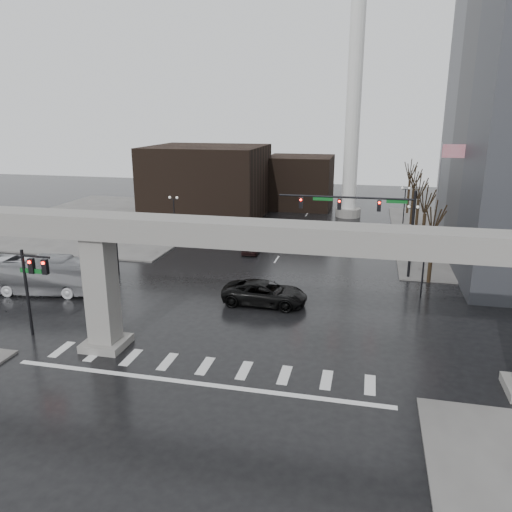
# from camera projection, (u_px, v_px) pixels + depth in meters

# --- Properties ---
(ground) EXTENTS (160.00, 160.00, 0.00)m
(ground) POSITION_uv_depth(u_px,v_px,m) (210.00, 358.00, 30.62)
(ground) COLOR black
(ground) RESTS_ON ground
(sidewalk_nw) EXTENTS (28.00, 36.00, 0.15)m
(sidewalk_nw) POSITION_uv_depth(u_px,v_px,m) (113.00, 220.00, 69.91)
(sidewalk_nw) COLOR slate
(sidewalk_nw) RESTS_ON ground
(elevated_guideway) EXTENTS (48.00, 2.60, 8.70)m
(elevated_guideway) POSITION_uv_depth(u_px,v_px,m) (228.00, 252.00, 28.45)
(elevated_guideway) COLOR gray
(elevated_guideway) RESTS_ON ground
(building_far_left) EXTENTS (16.00, 14.00, 10.00)m
(building_far_left) POSITION_uv_depth(u_px,v_px,m) (207.00, 181.00, 71.59)
(building_far_left) COLOR black
(building_far_left) RESTS_ON ground
(building_far_mid) EXTENTS (10.00, 10.00, 8.00)m
(building_far_mid) POSITION_uv_depth(u_px,v_px,m) (300.00, 182.00, 78.64)
(building_far_mid) COLOR black
(building_far_mid) RESTS_ON ground
(smokestack) EXTENTS (3.60, 3.60, 30.00)m
(smokestack) POSITION_uv_depth(u_px,v_px,m) (353.00, 121.00, 68.72)
(smokestack) COLOR silver
(smokestack) RESTS_ON ground
(signal_mast_arm) EXTENTS (12.12, 0.43, 8.00)m
(signal_mast_arm) POSITION_uv_depth(u_px,v_px,m) (369.00, 213.00, 44.68)
(signal_mast_arm) COLOR black
(signal_mast_arm) RESTS_ON ground
(signal_left_pole) EXTENTS (2.30, 0.30, 6.00)m
(signal_left_pole) POSITION_uv_depth(u_px,v_px,m) (33.00, 279.00, 32.60)
(signal_left_pole) COLOR black
(signal_left_pole) RESTS_ON ground
(flagpole_assembly) EXTENTS (2.06, 0.12, 12.00)m
(flagpole_assembly) POSITION_uv_depth(u_px,v_px,m) (441.00, 192.00, 45.85)
(flagpole_assembly) COLOR silver
(flagpole_assembly) RESTS_ON ground
(lamp_right_0) EXTENTS (1.22, 0.32, 5.11)m
(lamp_right_0) POSITION_uv_depth(u_px,v_px,m) (424.00, 256.00, 39.87)
(lamp_right_0) COLOR black
(lamp_right_0) RESTS_ON ground
(lamp_right_1) EXTENTS (1.22, 0.32, 5.11)m
(lamp_right_1) POSITION_uv_depth(u_px,v_px,m) (412.00, 221.00, 52.98)
(lamp_right_1) COLOR black
(lamp_right_1) RESTS_ON ground
(lamp_right_2) EXTENTS (1.22, 0.32, 5.11)m
(lamp_right_2) POSITION_uv_depth(u_px,v_px,m) (405.00, 199.00, 66.09)
(lamp_right_2) COLOR black
(lamp_right_2) RESTS_ON ground
(lamp_left_0) EXTENTS (1.22, 0.32, 5.11)m
(lamp_left_0) POSITION_uv_depth(u_px,v_px,m) (116.00, 238.00, 45.68)
(lamp_left_0) COLOR black
(lamp_left_0) RESTS_ON ground
(lamp_left_1) EXTENTS (1.22, 0.32, 5.11)m
(lamp_left_1) POSITION_uv_depth(u_px,v_px,m) (174.00, 210.00, 58.79)
(lamp_left_1) COLOR black
(lamp_left_1) RESTS_ON ground
(lamp_left_2) EXTENTS (1.22, 0.32, 5.11)m
(lamp_left_2) POSITION_uv_depth(u_px,v_px,m) (211.00, 192.00, 71.90)
(lamp_left_2) COLOR black
(lamp_left_2) RESTS_ON ground
(tree_right_0) EXTENTS (1.09, 1.58, 7.50)m
(tree_right_0) POSITION_uv_depth(u_px,v_px,m) (432.00, 252.00, 43.60)
(tree_right_0) COLOR black
(tree_right_0) RESTS_ON ground
(tree_right_1) EXTENTS (1.09, 1.61, 7.67)m
(tree_right_1) POSITION_uv_depth(u_px,v_px,m) (423.00, 231.00, 51.07)
(tree_right_1) COLOR black
(tree_right_1) RESTS_ON ground
(tree_right_2) EXTENTS (1.10, 1.63, 7.85)m
(tree_right_2) POSITION_uv_depth(u_px,v_px,m) (417.00, 215.00, 58.55)
(tree_right_2) COLOR black
(tree_right_2) RESTS_ON ground
(tree_right_3) EXTENTS (1.11, 1.66, 8.02)m
(tree_right_3) POSITION_uv_depth(u_px,v_px,m) (413.00, 203.00, 66.02)
(tree_right_3) COLOR black
(tree_right_3) RESTS_ON ground
(tree_right_4) EXTENTS (1.12, 1.69, 8.19)m
(tree_right_4) POSITION_uv_depth(u_px,v_px,m) (409.00, 193.00, 73.49)
(tree_right_4) COLOR black
(tree_right_4) RESTS_ON ground
(pickup_truck) EXTENTS (6.66, 3.13, 1.84)m
(pickup_truck) POSITION_uv_depth(u_px,v_px,m) (265.00, 293.00, 39.02)
(pickup_truck) COLOR black
(pickup_truck) RESTS_ON ground
(city_bus) EXTENTS (11.50, 4.05, 3.14)m
(city_bus) POSITION_uv_depth(u_px,v_px,m) (38.00, 275.00, 41.30)
(city_bus) COLOR #B3B4B8
(city_bus) RESTS_ON ground
(far_car) EXTENTS (2.04, 4.50, 1.50)m
(far_car) POSITION_uv_depth(u_px,v_px,m) (252.00, 245.00, 53.69)
(far_car) COLOR black
(far_car) RESTS_ON ground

